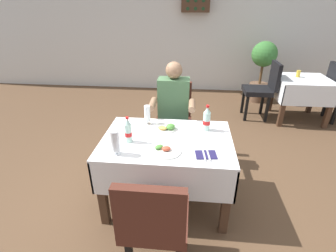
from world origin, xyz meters
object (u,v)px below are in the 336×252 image
background_dining_table (301,90)px  cola_bottle_secondary (207,119)px  plate_near_camera (165,150)px  beer_glass_middle (147,115)px  main_dining_table (167,154)px  chair_far_diner_seat (174,118)px  seated_diner_far (173,110)px  beer_glass_left (115,143)px  chair_near_camera_side (155,221)px  background_table_tumbler (298,74)px  background_chair_left (263,87)px  wall_bottle_rack (196,1)px  plate_far_diner (167,127)px  potted_plant_corner (262,67)px  cola_bottle_primary (128,131)px  napkin_cutlery_set (206,155)px

background_dining_table → cola_bottle_secondary: bearing=-130.1°
plate_near_camera → beer_glass_middle: (-0.24, 0.50, 0.09)m
plate_near_camera → background_dining_table: (2.02, 2.40, -0.20)m
plate_near_camera → main_dining_table: bearing=92.2°
chair_far_diner_seat → seated_diner_far: seated_diner_far is taller
main_dining_table → beer_glass_left: (-0.39, -0.29, 0.27)m
beer_glass_middle → seated_diner_far: bearing=61.0°
chair_near_camera_side → background_table_tumbler: chair_near_camera_side is taller
beer_glass_left → beer_glass_middle: beer_glass_left is taller
background_dining_table → background_chair_left: (-0.62, -0.00, 0.02)m
beer_glass_left → cola_bottle_secondary: (0.75, 0.50, 0.01)m
beer_glass_left → background_dining_table: (2.42, 2.48, -0.30)m
cola_bottle_secondary → background_chair_left: (1.04, 1.97, -0.28)m
wall_bottle_rack → beer_glass_left: bearing=-99.0°
background_dining_table → beer_glass_middle: bearing=-140.0°
chair_far_diner_seat → beer_glass_left: bearing=-109.5°
main_dining_table → chair_near_camera_side: 0.81m
main_dining_table → cola_bottle_secondary: 0.50m
beer_glass_middle → background_table_tumbler: size_ratio=1.82×
plate_far_diner → potted_plant_corner: 3.28m
cola_bottle_secondary → background_dining_table: size_ratio=0.32×
seated_diner_far → cola_bottle_primary: (-0.34, -0.79, 0.12)m
background_table_tumbler → chair_near_camera_side: bearing=-122.4°
beer_glass_middle → beer_glass_left: bearing=-105.7°
cola_bottle_secondary → beer_glass_middle: bearing=172.6°
wall_bottle_rack → chair_far_diner_seat: bearing=-94.5°
main_dining_table → wall_bottle_rack: wall_bottle_rack is taller
chair_near_camera_side → background_dining_table: (2.03, 2.99, -0.02)m
beer_glass_middle → cola_bottle_primary: bearing=-106.0°
chair_near_camera_side → wall_bottle_rack: size_ratio=1.73×
beer_glass_left → background_table_tumbler: size_ratio=1.94×
plate_far_diner → beer_glass_middle: bearing=155.1°
plate_far_diner → potted_plant_corner: bearing=60.9°
cola_bottle_primary → wall_bottle_rack: wall_bottle_rack is taller
napkin_cutlery_set → wall_bottle_rack: wall_bottle_rack is taller
chair_near_camera_side → wall_bottle_rack: bearing=87.1°
chair_near_camera_side → beer_glass_left: 0.71m
plate_near_camera → plate_far_diner: 0.40m
cola_bottle_primary → potted_plant_corner: size_ratio=0.21×
background_table_tumbler → potted_plant_corner: size_ratio=0.09×
chair_near_camera_side → beer_glass_middle: 1.15m
cola_bottle_primary → background_dining_table: cola_bottle_primary is taller
cola_bottle_secondary → cola_bottle_primary: bearing=-157.1°
cola_bottle_secondary → background_dining_table: (1.67, 1.97, -0.31)m
background_table_tumbler → plate_near_camera: bearing=-128.2°
plate_near_camera → napkin_cutlery_set: bearing=-4.6°
cola_bottle_secondary → potted_plant_corner: bearing=67.0°
beer_glass_middle → background_table_tumbler: (2.18, 1.98, -0.05)m
beer_glass_left → wall_bottle_rack: (0.61, 3.83, 1.02)m
plate_near_camera → background_table_tumbler: size_ratio=2.34×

